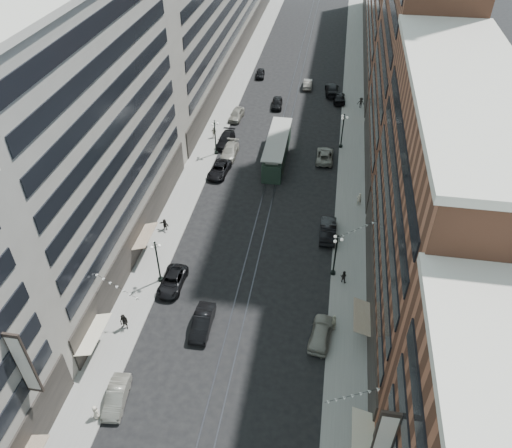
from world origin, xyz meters
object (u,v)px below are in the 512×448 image
Objects in this scene: car_1 at (117,397)px; car_extra_2 at (236,114)px; car_9 at (260,74)px; pedestrian_4 at (334,322)px; pedestrian_7 at (344,277)px; lamppost_sw_far at (158,260)px; pedestrian_6 at (214,132)px; car_extra_1 at (332,89)px; car_5 at (202,322)px; pedestrian_5 at (165,224)px; pedestrian_8 at (359,199)px; car_extra_0 at (226,140)px; car_14 at (308,84)px; pedestrian_1 at (96,412)px; car_11 at (325,155)px; car_7 at (219,170)px; car_12 at (339,98)px; streetcar at (277,150)px; car_10 at (328,230)px; pedestrian_2 at (124,322)px; lamppost_se_mid at (343,130)px; car_8 at (230,151)px; pedestrian_9 at (361,103)px; car_2 at (172,281)px; car_13 at (277,103)px; lamppost_sw_mid at (215,136)px; car_4 at (321,333)px; lamppost_se_far at (335,254)px.

car_1 is 0.93× the size of car_extra_2.
pedestrian_4 is at bearing -79.72° from car_9.
pedestrian_7 is at bearing -77.21° from car_9.
lamppost_sw_far is 19.86m from pedestrian_7.
car_9 is 18.31m from car_extra_2.
car_extra_1 is (17.63, 19.67, -0.12)m from pedestrian_6.
lamppost_sw_far is 0.90× the size of car_extra_1.
pedestrian_5 is (-8.21, 14.03, 0.09)m from car_5.
pedestrian_8 is 0.30× the size of car_extra_1.
car_14 is at bearing 67.22° from car_extra_0.
pedestrian_1 is 0.84× the size of pedestrian_4.
lamppost_sw_far is 3.66× the size of pedestrian_1.
car_11 is 3.47× the size of pedestrian_7.
pedestrian_8 reaches higher than car_7.
pedestrian_8 is at bearing 92.68° from car_12.
pedestrian_6 is (-10.61, 4.93, -0.67)m from streetcar.
pedestrian_6 is (-3.06, 10.02, 0.29)m from car_7.
pedestrian_1 is 0.32× the size of car_extra_2.
pedestrian_4 is 0.34× the size of car_10.
pedestrian_1 is at bearing -72.07° from pedestrian_2.
car_extra_1 is at bearing -130.31° from pedestrian_6.
lamppost_se_mid is (18.40, 32.00, 0.00)m from lamppost_sw_far.
pedestrian_5 is (-19.61, -2.17, 0.03)m from car_10.
pedestrian_8 is (19.03, -9.64, 0.28)m from car_8.
car_11 is at bearing -102.19° from pedestrian_9.
pedestrian_6 reaches higher than car_14.
lamppost_se_mid is 19.75m from car_7.
lamppost_se_mid is 1.08× the size of car_12.
car_5 is 1.03× the size of car_extra_2.
car_extra_2 is (-16.68, 28.25, -0.06)m from car_10.
streetcar reaches higher than car_8.
lamppost_se_mid reaches higher than car_2.
car_extra_1 is (14.73, 52.02, 0.18)m from car_2.
car_9 is 13.68m from car_13.
car_12 is 1.07× the size of car_extra_2.
pedestrian_7 is at bearing 8.59° from lamppost_sw_far.
pedestrian_4 is (18.74, -3.67, -2.05)m from lamppost_sw_far.
lamppost_sw_mid is at bearing -67.81° from pedestrian_1.
car_10 is (16.68, 25.21, 0.14)m from car_1.
car_11 is at bearing 169.53° from pedestrian_6.
car_14 is 2.64× the size of pedestrian_6.
lamppost_se_mid is at bearing 90.56° from car_extra_1.
car_4 is at bearing 85.58° from car_extra_1.
car_12 is (17.90, 64.72, -0.16)m from pedestrian_1.
lamppost_se_far is at bearing -51.34° from lamppost_sw_mid.
pedestrian_9 is (20.57, 60.78, 0.36)m from car_1.
pedestrian_6 reaches higher than car_8.
lamppost_sw_mid is 36.01m from pedestrian_4.
pedestrian_4 is (1.14, 1.33, 0.20)m from car_4.
pedestrian_2 is at bearing -66.08° from pedestrian_5.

